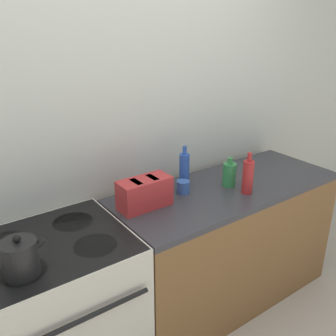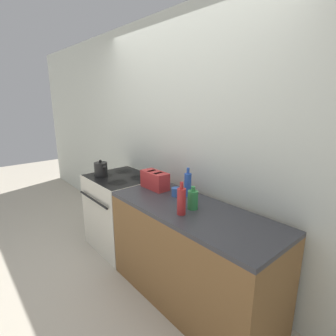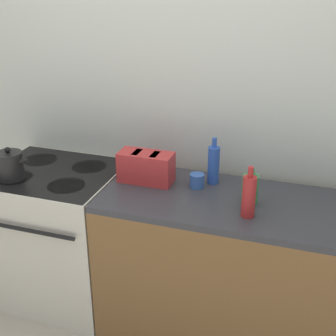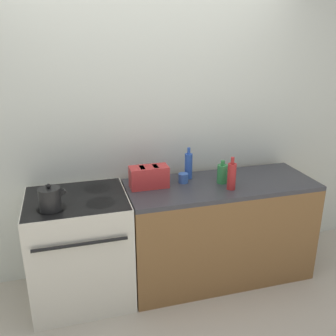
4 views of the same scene
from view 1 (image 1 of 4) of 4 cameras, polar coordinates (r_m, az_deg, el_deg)
wall_back at (r=2.32m, az=-7.42°, el=6.76°), size 8.00×0.05×2.60m
stove at (r=2.20m, az=-16.15°, el=-20.40°), size 0.76×0.70×0.88m
counter_block at (r=2.69m, az=8.59°, el=-11.25°), size 1.57×0.63×0.88m
kettle at (r=1.74m, az=-21.58°, el=-12.61°), size 0.19×0.15×0.19m
toaster at (r=2.15m, az=-3.58°, el=-3.83°), size 0.31×0.14×0.17m
bottle_blue at (r=2.41m, az=2.50°, el=-0.19°), size 0.07×0.07×0.27m
bottle_red at (r=2.36m, az=12.08°, el=-1.27°), size 0.07×0.07×0.27m
bottle_green at (r=2.45m, az=9.34°, el=-0.93°), size 0.09×0.09×0.19m
cup_blue at (r=2.34m, az=2.32°, el=-2.89°), size 0.08×0.08×0.08m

